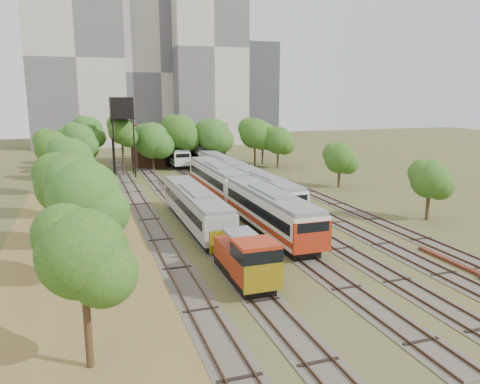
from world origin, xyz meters
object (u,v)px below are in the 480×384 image
object	(u,v)px
shunter_locomotive	(247,260)
water_tower	(121,110)
railcar_red_set	(240,193)
railcar_green_set	(223,167)

from	to	relation	value
shunter_locomotive	water_tower	world-z (taller)	water_tower
railcar_red_set	railcar_green_set	bearing A→B (deg)	78.60
railcar_red_set	shunter_locomotive	bearing A→B (deg)	-107.38
railcar_green_set	water_tower	world-z (taller)	water_tower
water_tower	railcar_red_set	bearing A→B (deg)	-70.15
railcar_red_set	water_tower	size ratio (longest dim) A/B	2.82
shunter_locomotive	railcar_red_set	bearing A→B (deg)	72.62
railcar_green_set	shunter_locomotive	world-z (taller)	shunter_locomotive
shunter_locomotive	water_tower	size ratio (longest dim) A/B	0.66
railcar_green_set	water_tower	distance (m)	17.98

